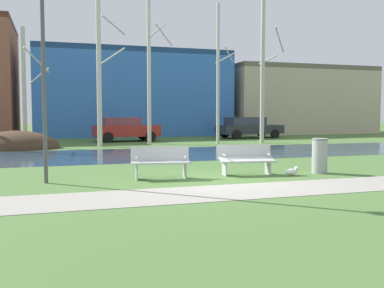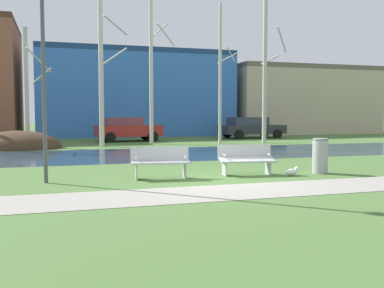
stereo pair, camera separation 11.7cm
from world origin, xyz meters
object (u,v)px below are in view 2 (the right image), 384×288
(bench_left, at_px, (161,162))
(parked_hatch_third_dark, at_px, (251,127))
(seagull, at_px, (292,171))
(bench_right, at_px, (246,159))
(trash_bin, at_px, (320,155))
(streetlamp, at_px, (42,21))
(parked_sedan_second_red, at_px, (127,129))

(bench_left, xyz_separation_m, parked_hatch_third_dark, (10.63, 17.09, 0.31))
(seagull, bearing_deg, bench_right, 151.57)
(trash_bin, relative_size, streetlamp, 0.17)
(bench_right, height_order, seagull, bench_right)
(parked_sedan_second_red, bearing_deg, streetlamp, -106.12)
(trash_bin, xyz_separation_m, streetlamp, (-7.73, 0.53, 3.55))
(bench_left, height_order, seagull, bench_left)
(trash_bin, bearing_deg, bench_left, 175.77)
(bench_left, height_order, trash_bin, trash_bin)
(bench_right, height_order, parked_sedan_second_red, parked_sedan_second_red)
(streetlamp, relative_size, parked_sedan_second_red, 1.49)
(parked_sedan_second_red, bearing_deg, trash_bin, -79.28)
(bench_left, distance_m, parked_hatch_third_dark, 20.13)
(streetlamp, xyz_separation_m, parked_sedan_second_red, (4.61, 15.95, -3.29))
(seagull, relative_size, parked_sedan_second_red, 0.11)
(streetlamp, bearing_deg, parked_hatch_third_dark, 51.21)
(trash_bin, distance_m, parked_sedan_second_red, 16.78)
(bench_left, bearing_deg, streetlamp, 176.62)
(bench_left, distance_m, bench_right, 2.54)
(bench_left, relative_size, trash_bin, 1.60)
(bench_left, distance_m, parked_sedan_second_red, 16.22)
(bench_right, xyz_separation_m, streetlamp, (-5.50, 0.18, 3.62))
(bench_right, xyz_separation_m, trash_bin, (2.23, -0.35, 0.07))
(seagull, bearing_deg, parked_sedan_second_red, 96.93)
(streetlamp, bearing_deg, seagull, -6.81)
(trash_bin, height_order, streetlamp, streetlamp)
(bench_left, bearing_deg, trash_bin, -4.23)
(parked_hatch_third_dark, bearing_deg, seagull, -111.43)
(seagull, height_order, parked_sedan_second_red, parked_sedan_second_red)
(bench_right, relative_size, seagull, 3.50)
(bench_right, bearing_deg, bench_left, 180.00)
(parked_sedan_second_red, bearing_deg, bench_right, -86.83)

